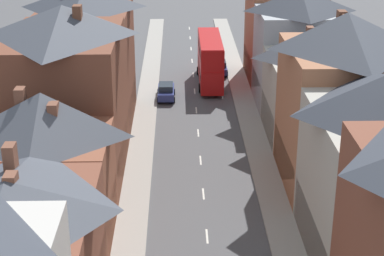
% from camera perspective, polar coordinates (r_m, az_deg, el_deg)
% --- Properties ---
extents(pavement_left, '(2.20, 104.00, 0.14)m').
position_cam_1_polar(pavement_left, '(55.63, -4.57, -1.99)').
color(pavement_left, '#A8A399').
rests_on(pavement_left, ground).
extents(pavement_right, '(2.20, 104.00, 0.14)m').
position_cam_1_polar(pavement_right, '(55.97, 5.92, -1.89)').
color(pavement_right, '#A8A399').
rests_on(pavement_right, ground).
extents(centre_line_dashes, '(0.14, 97.80, 0.01)m').
position_cam_1_polar(centre_line_dashes, '(53.78, 0.76, -2.88)').
color(centre_line_dashes, silver).
rests_on(centre_line_dashes, ground).
extents(terrace_row_left, '(8.00, 62.65, 13.70)m').
position_cam_1_polar(terrace_row_left, '(37.50, -14.08, -4.90)').
color(terrace_row_left, '#ADB2B7').
rests_on(terrace_row_left, ground).
extents(terrace_row_right, '(8.00, 75.40, 13.50)m').
position_cam_1_polar(terrace_row_right, '(42.47, 15.25, -1.58)').
color(terrace_row_right, brown).
rests_on(terrace_row_right, ground).
extents(double_decker_bus_lead, '(2.74, 10.80, 5.30)m').
position_cam_1_polar(double_decker_bus_lead, '(72.22, 1.61, 6.09)').
color(double_decker_bus_lead, red).
rests_on(double_decker_bus_lead, ground).
extents(car_near_silver, '(1.90, 4.17, 1.69)m').
position_cam_1_polar(car_near_silver, '(67.94, -2.32, 3.29)').
color(car_near_silver, navy).
rests_on(car_near_silver, ground).
extents(car_parked_right_a, '(1.90, 3.81, 1.63)m').
position_cam_1_polar(car_parked_right_a, '(76.46, 2.44, 5.42)').
color(car_parked_right_a, navy).
rests_on(car_parked_right_a, ground).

